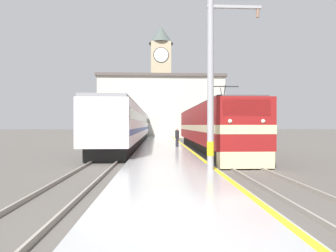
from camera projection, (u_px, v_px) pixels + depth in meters
ground_plane at (161, 141)px, 35.63m from camera, size 200.00×200.00×0.00m
platform at (162, 142)px, 30.63m from camera, size 4.21×140.00×0.28m
rail_track_near at (193, 143)px, 30.79m from camera, size 2.83×140.00×0.16m
rail_track_far at (132, 143)px, 30.49m from camera, size 2.83×140.00×0.16m
locomotive_train at (209, 128)px, 21.38m from camera, size 2.92×18.10×4.70m
passenger_train at (135, 126)px, 35.21m from camera, size 2.92×42.68×3.89m
catenary_mast at (212, 80)px, 11.00m from camera, size 2.31×0.29×7.68m
person_on_platform at (177, 137)px, 22.91m from camera, size 0.34×0.34×1.63m
clock_tower at (161, 77)px, 60.74m from camera, size 5.65×5.65×25.08m
station_building at (161, 107)px, 47.66m from camera, size 22.42×7.12×10.99m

